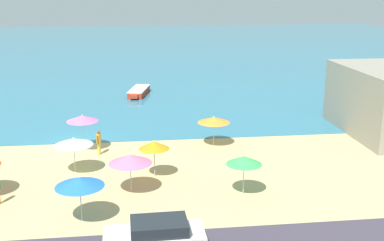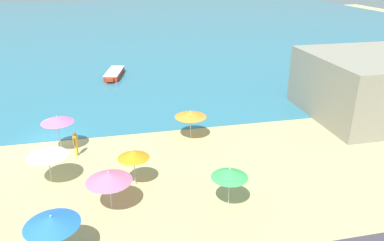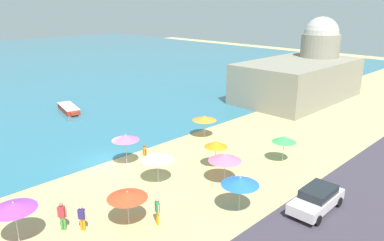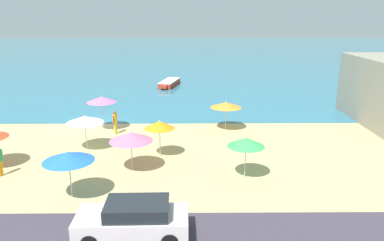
# 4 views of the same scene
# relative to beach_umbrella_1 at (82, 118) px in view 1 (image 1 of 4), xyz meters

# --- Properties ---
(ground_plane) EXTENTS (160.00, 160.00, 0.00)m
(ground_plane) POSITION_rel_beach_umbrella_1_xyz_m (-0.94, 1.63, -2.34)
(ground_plane) COLOR tan
(sea) EXTENTS (150.00, 110.00, 0.05)m
(sea) POSITION_rel_beach_umbrella_1_xyz_m (-0.94, 56.63, -2.31)
(sea) COLOR teal
(sea) RESTS_ON ground_plane
(beach_umbrella_1) EXTENTS (2.19, 2.19, 2.62)m
(beach_umbrella_1) POSITION_rel_beach_umbrella_1_xyz_m (0.00, 0.00, 0.00)
(beach_umbrella_1) COLOR #B2B2B7
(beach_umbrella_1) RESTS_ON ground_plane
(beach_umbrella_3) EXTENTS (2.36, 2.36, 2.26)m
(beach_umbrella_3) POSITION_rel_beach_umbrella_1_xyz_m (-0.17, -4.11, -0.35)
(beach_umbrella_3) COLOR #B2B2B7
(beach_umbrella_3) RESTS_ON ground_plane
(beach_umbrella_4) EXTENTS (2.41, 2.41, 2.26)m
(beach_umbrella_4) POSITION_rel_beach_umbrella_1_xyz_m (3.26, -7.50, -0.40)
(beach_umbrella_4) COLOR #B2B2B7
(beach_umbrella_4) RESTS_ON ground_plane
(beach_umbrella_5) EXTENTS (1.96, 1.96, 2.29)m
(beach_umbrella_5) POSITION_rel_beach_umbrella_1_xyz_m (9.42, -8.55, -0.36)
(beach_umbrella_5) COLOR #B2B2B7
(beach_umbrella_5) RESTS_ON ground_plane
(beach_umbrella_7) EXTENTS (1.83, 1.83, 2.30)m
(beach_umbrella_7) POSITION_rel_beach_umbrella_1_xyz_m (4.68, -5.40, -0.34)
(beach_umbrella_7) COLOR #B2B2B7
(beach_umbrella_7) RESTS_ON ground_plane
(beach_umbrella_8) EXTENTS (2.32, 2.32, 2.17)m
(beach_umbrella_8) POSITION_rel_beach_umbrella_1_xyz_m (9.20, 0.06, -0.44)
(beach_umbrella_8) COLOR #B2B2B7
(beach_umbrella_8) RESTS_ON ground_plane
(beach_umbrella_10) EXTENTS (2.38, 2.38, 2.35)m
(beach_umbrella_10) POSITION_rel_beach_umbrella_1_xyz_m (0.86, -10.74, -0.28)
(beach_umbrella_10) COLOR #B2B2B7
(beach_umbrella_10) RESTS_ON ground_plane
(bather_2) EXTENTS (0.31, 0.55, 1.72)m
(bather_2) POSITION_rel_beach_umbrella_1_xyz_m (1.10, -0.96, -1.37)
(bather_2) COLOR yellow
(bather_2) RESTS_ON ground_plane
(parked_car_0) EXTENTS (4.34, 2.00, 1.48)m
(parked_car_0) POSITION_rel_beach_umbrella_1_xyz_m (4.31, -14.15, -1.50)
(parked_car_0) COLOR silver
(parked_car_0) RESTS_ON coastal_road
(skiff_nearshore) EXTENTS (2.55, 5.19, 0.69)m
(skiff_nearshore) POSITION_rel_beach_umbrella_1_xyz_m (4.10, 17.47, -1.94)
(skiff_nearshore) COLOR #B5351F
(skiff_nearshore) RESTS_ON sea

